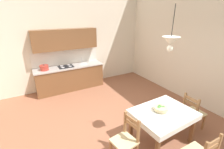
% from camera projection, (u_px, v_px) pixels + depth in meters
% --- Properties ---
extents(ground_plane, '(6.43, 6.65, 0.10)m').
position_uv_depth(ground_plane, '(111.00, 130.00, 4.03)').
color(ground_plane, '#935B42').
extents(wall_back, '(6.43, 0.12, 4.25)m').
position_uv_depth(wall_back, '(70.00, 30.00, 5.75)').
color(wall_back, silver).
rests_on(wall_back, ground_plane).
extents(wall_right, '(0.12, 6.65, 4.25)m').
position_uv_depth(wall_right, '(201.00, 34.00, 4.60)').
color(wall_right, silver).
rests_on(wall_right, ground_plane).
extents(kitchen_cabinetry, '(2.44, 0.63, 2.20)m').
position_uv_depth(kitchen_cabinetry, '(69.00, 67.00, 5.83)').
color(kitchen_cabinetry, brown).
rests_on(kitchen_cabinetry, ground_plane).
extents(dining_table, '(1.30, 1.02, 0.75)m').
position_uv_depth(dining_table, '(163.00, 117.00, 3.41)').
color(dining_table, brown).
rests_on(dining_table, ground_plane).
extents(dining_chair_window_side, '(0.44, 0.44, 0.93)m').
position_uv_depth(dining_chair_window_side, '(193.00, 113.00, 3.87)').
color(dining_chair_window_side, '#D1BC89').
rests_on(dining_chair_window_side, ground_plane).
extents(dining_chair_tv_side, '(0.48, 0.48, 0.93)m').
position_uv_depth(dining_chair_tv_side, '(126.00, 140.00, 3.03)').
color(dining_chair_tv_side, '#D1BC89').
rests_on(dining_chair_tv_side, ground_plane).
extents(fruit_bowl, '(0.30, 0.30, 0.12)m').
position_uv_depth(fruit_bowl, '(161.00, 108.00, 3.38)').
color(fruit_bowl, beige).
rests_on(fruit_bowl, dining_table).
extents(pendant_lamp, '(0.32, 0.32, 0.81)m').
position_uv_depth(pendant_lamp, '(171.00, 41.00, 2.85)').
color(pendant_lamp, black).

